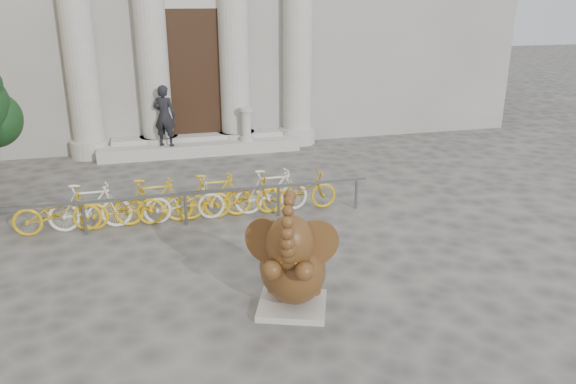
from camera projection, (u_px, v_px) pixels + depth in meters
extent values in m
plane|color=#474442|center=(270.00, 308.00, 8.66)|extent=(80.00, 80.00, 0.00)
cube|color=black|center=(195.00, 74.00, 16.94)|extent=(2.40, 0.16, 4.00)
cylinder|color=#A8A59E|center=(75.00, 17.00, 15.49)|extent=(0.90, 0.90, 8.00)
cylinder|color=#A8A59E|center=(149.00, 16.00, 15.97)|extent=(0.90, 0.90, 8.00)
cylinder|color=#A8A59E|center=(233.00, 15.00, 16.55)|extent=(0.90, 0.90, 8.00)
cylinder|color=#A8A59E|center=(298.00, 15.00, 17.04)|extent=(0.90, 0.90, 8.00)
cube|color=#A8A59E|center=(200.00, 147.00, 17.17)|extent=(6.00, 1.20, 0.36)
cube|color=#A8A59E|center=(292.00, 305.00, 8.65)|extent=(1.28, 1.22, 0.10)
ellipsoid|color=black|center=(294.00, 278.00, 8.74)|extent=(1.09, 1.07, 0.66)
ellipsoid|color=black|center=(292.00, 267.00, 8.45)|extent=(1.35, 1.50, 1.07)
cylinder|color=black|center=(277.00, 283.00, 8.95)|extent=(0.40, 0.40, 0.27)
cylinder|color=black|center=(312.00, 284.00, 8.90)|extent=(0.40, 0.40, 0.27)
cylinder|color=black|center=(274.00, 267.00, 8.02)|extent=(0.44, 0.66, 0.41)
cylinder|color=black|center=(306.00, 268.00, 7.98)|extent=(0.44, 0.66, 0.41)
ellipsoid|color=black|center=(290.00, 243.00, 7.91)|extent=(0.88, 0.86, 0.82)
cylinder|color=black|center=(267.00, 241.00, 8.07)|extent=(0.58, 0.47, 0.70)
cylinder|color=black|center=(315.00, 243.00, 8.01)|extent=(0.70, 0.08, 0.70)
cone|color=beige|center=(280.00, 259.00, 7.79)|extent=(0.09, 0.24, 0.11)
cone|color=beige|center=(298.00, 260.00, 7.76)|extent=(0.19, 0.23, 0.11)
cube|color=slate|center=(185.00, 194.00, 11.57)|extent=(8.00, 0.06, 0.06)
cylinder|color=slate|center=(85.00, 219.00, 11.20)|extent=(0.06, 0.06, 0.70)
cylinder|color=slate|center=(186.00, 209.00, 11.69)|extent=(0.06, 0.06, 0.70)
cylinder|color=slate|center=(279.00, 201.00, 12.17)|extent=(0.06, 0.06, 0.70)
cylinder|color=slate|center=(356.00, 194.00, 12.61)|extent=(0.06, 0.06, 0.70)
imported|color=gold|center=(57.00, 210.00, 11.25)|extent=(1.70, 0.50, 1.00)
imported|color=silver|center=(90.00, 207.00, 11.41)|extent=(1.66, 0.47, 1.00)
imported|color=gold|center=(122.00, 204.00, 11.56)|extent=(1.70, 0.50, 1.00)
imported|color=gold|center=(153.00, 201.00, 11.71)|extent=(1.66, 0.47, 1.00)
imported|color=silver|center=(184.00, 199.00, 11.87)|extent=(1.70, 0.50, 1.00)
imported|color=gold|center=(214.00, 196.00, 12.02)|extent=(1.66, 0.47, 1.00)
imported|color=gold|center=(243.00, 194.00, 12.17)|extent=(1.70, 0.50, 1.00)
imported|color=silver|center=(271.00, 191.00, 12.33)|extent=(1.66, 0.47, 1.00)
imported|color=gold|center=(299.00, 189.00, 12.48)|extent=(1.70, 0.50, 1.00)
imported|color=black|center=(164.00, 116.00, 16.28)|extent=(0.77, 0.66, 1.79)
cylinder|color=#A8A59E|center=(246.00, 138.00, 17.15)|extent=(0.41, 0.41, 0.12)
cylinder|color=#A8A59E|center=(246.00, 126.00, 17.02)|extent=(0.29, 0.29, 0.93)
cylinder|color=#A8A59E|center=(246.00, 109.00, 16.85)|extent=(0.41, 0.41, 0.10)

